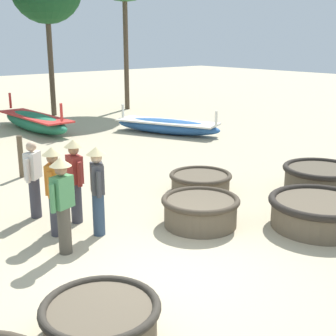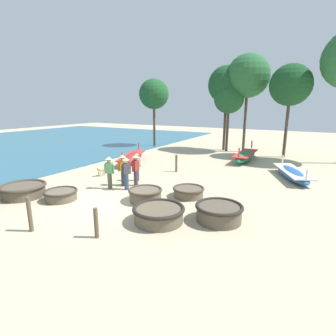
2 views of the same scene
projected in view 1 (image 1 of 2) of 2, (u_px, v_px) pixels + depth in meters
name	position (u px, v px, depth m)	size (l,w,h in m)	color
ground_plane	(169.00, 275.00, 7.20)	(80.00, 80.00, 0.00)	#BCAD8C
coracle_beside_post	(320.00, 178.00, 10.96)	(1.76, 1.76, 0.64)	brown
coracle_far_right	(319.00, 211.00, 8.93)	(1.93, 1.93, 0.59)	brown
coracle_nearest	(101.00, 319.00, 5.64)	(1.48, 1.48, 0.46)	brown
coracle_center	(200.00, 210.00, 9.04)	(1.52, 1.52, 0.57)	brown
coracle_weathered	(200.00, 182.00, 11.03)	(1.48, 1.48, 0.45)	brown
long_boat_white_hull	(167.00, 126.00, 17.75)	(2.66, 4.35, 1.00)	#285693
long_boat_red_hull	(35.00, 122.00, 18.22)	(1.14, 4.72, 1.30)	#237551
fisherman_with_hat	(54.00, 186.00, 8.40)	(0.40, 0.40, 1.67)	#383842
fisherman_by_coracle	(98.00, 185.00, 8.42)	(0.36, 0.49, 1.67)	#2D425B
fisherman_hauling	(75.00, 176.00, 9.01)	(0.36, 0.53, 1.67)	#383842
fisherman_standing_left	(34.00, 178.00, 9.31)	(0.44, 0.38, 1.57)	#383842
fisherman_crouching	(63.00, 200.00, 7.68)	(0.51, 0.36, 1.67)	#4C473D
mooring_post_shoreline	(21.00, 157.00, 12.12)	(0.14, 0.14, 1.10)	brown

